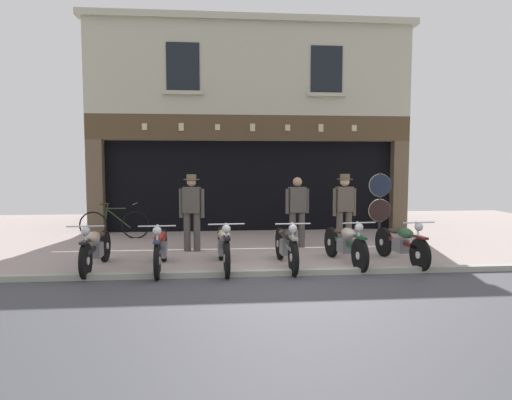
# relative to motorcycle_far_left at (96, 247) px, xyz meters

# --- Properties ---
(ground) EXTENTS (21.13, 22.00, 0.18)m
(ground) POSITION_rel_motorcycle_far_left_xyz_m (3.21, -1.76, -0.45)
(ground) COLOR #A5938E
(shop_facade) EXTENTS (9.43, 4.42, 6.03)m
(shop_facade) POSITION_rel_motorcycle_far_left_xyz_m (3.21, 6.25, 1.25)
(shop_facade) COLOR black
(shop_facade) RESTS_ON ground
(motorcycle_far_left) EXTENTS (0.62, 1.99, 0.91)m
(motorcycle_far_left) POSITION_rel_motorcycle_far_left_xyz_m (0.00, 0.00, 0.00)
(motorcycle_far_left) COLOR black
(motorcycle_far_left) RESTS_ON ground
(motorcycle_left) EXTENTS (0.62, 2.05, 0.91)m
(motorcycle_left) POSITION_rel_motorcycle_far_left_xyz_m (1.18, -0.09, 0.00)
(motorcycle_left) COLOR black
(motorcycle_left) RESTS_ON ground
(motorcycle_center_left) EXTENTS (0.62, 2.11, 0.92)m
(motorcycle_center_left) POSITION_rel_motorcycle_far_left_xyz_m (2.33, -0.08, 0.02)
(motorcycle_center_left) COLOR black
(motorcycle_center_left) RESTS_ON ground
(motorcycle_center) EXTENTS (0.62, 1.98, 0.92)m
(motorcycle_center) POSITION_rel_motorcycle_far_left_xyz_m (3.50, -0.10, 0.01)
(motorcycle_center) COLOR black
(motorcycle_center) RESTS_ON ground
(motorcycle_center_right) EXTENTS (0.62, 2.01, 0.91)m
(motorcycle_center_right) POSITION_rel_motorcycle_far_left_xyz_m (4.66, 0.02, 0.00)
(motorcycle_center_right) COLOR black
(motorcycle_center_right) RESTS_ON ground
(motorcycle_right) EXTENTS (0.62, 1.95, 0.89)m
(motorcycle_right) POSITION_rel_motorcycle_far_left_xyz_m (5.77, -0.00, -0.00)
(motorcycle_right) COLOR black
(motorcycle_right) RESTS_ON ground
(salesman_left) EXTENTS (0.56, 0.34, 1.70)m
(salesman_left) POSITION_rel_motorcycle_far_left_xyz_m (1.65, 1.61, 0.53)
(salesman_left) COLOR #47423D
(salesman_left) RESTS_ON ground
(shopkeeper_center) EXTENTS (0.56, 0.27, 1.63)m
(shopkeeper_center) POSITION_rel_motorcycle_far_left_xyz_m (4.06, 1.86, 0.49)
(shopkeeper_center) COLOR #47423D
(shopkeeper_center) RESTS_ON ground
(salesman_right) EXTENTS (0.56, 0.37, 1.70)m
(salesman_right) POSITION_rel_motorcycle_far_left_xyz_m (5.18, 1.88, 0.54)
(salesman_right) COLOR brown
(salesman_right) RESTS_ON ground
(tyre_sign_pole) EXTENTS (0.60, 0.06, 1.71)m
(tyre_sign_pole) POSITION_rel_motorcycle_far_left_xyz_m (6.40, 2.84, 0.62)
(tyre_sign_pole) COLOR #232328
(tyre_sign_pole) RESTS_ON ground
(advert_board_near) EXTENTS (0.79, 0.03, 0.89)m
(advert_board_near) POSITION_rel_motorcycle_far_left_xyz_m (0.90, 4.62, 1.29)
(advert_board_near) COLOR silver
(advert_board_far) EXTENTS (0.64, 0.03, 0.95)m
(advert_board_far) POSITION_rel_motorcycle_far_left_xyz_m (-0.22, 4.62, 1.23)
(advert_board_far) COLOR beige
(leaning_bicycle) EXTENTS (1.80, 0.50, 0.95)m
(leaning_bicycle) POSITION_rel_motorcycle_far_left_xyz_m (-0.46, 3.47, -0.03)
(leaning_bicycle) COLOR black
(leaning_bicycle) RESTS_ON ground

